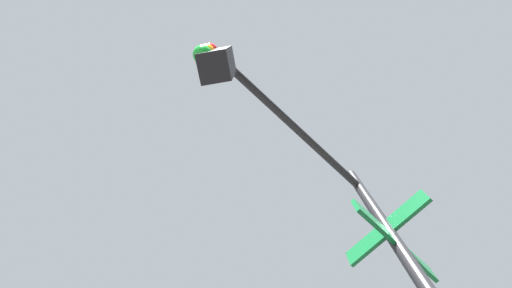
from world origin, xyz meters
The scene contains 1 object.
traffic_signal_near centered at (-6.35, -6.63, 4.00)m, with size 1.98×2.45×5.69m.
Camera 1 is at (-6.03, -5.42, 1.30)m, focal length 24.58 mm.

